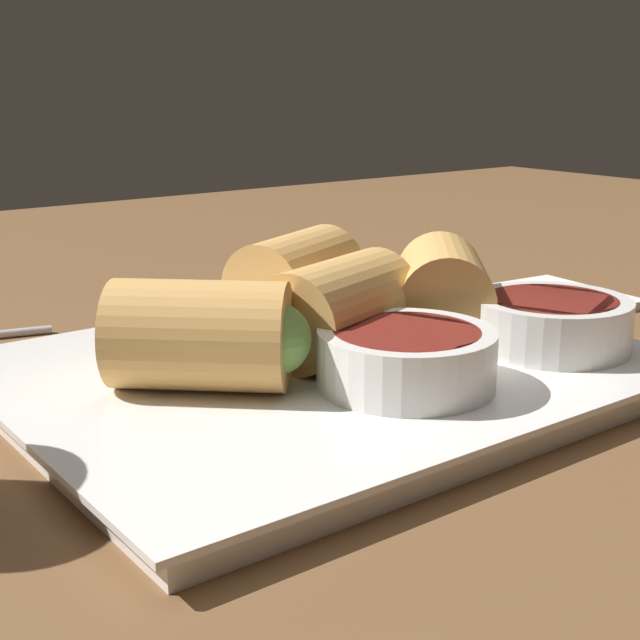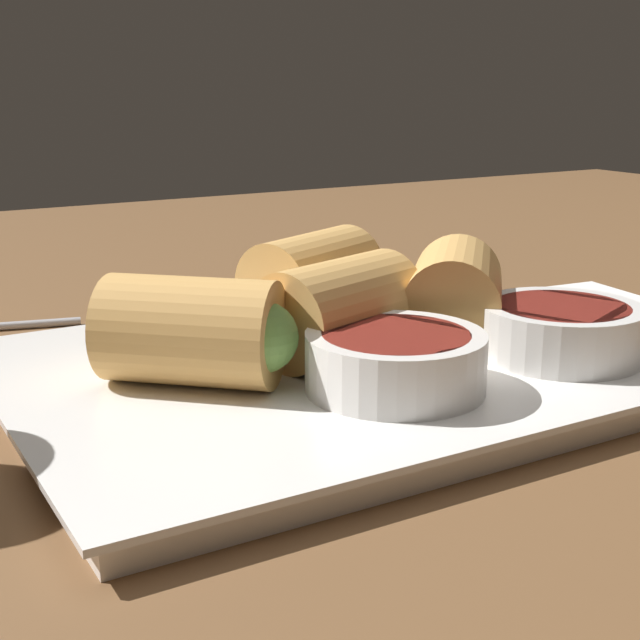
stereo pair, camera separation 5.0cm
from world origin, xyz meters
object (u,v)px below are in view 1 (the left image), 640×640
object	(u,v)px
dipping_bowl_near	(406,356)
dipping_bowl_far	(551,321)
serving_plate	(320,372)
spoon	(92,322)
napkin	(539,301)

from	to	relation	value
dipping_bowl_near	dipping_bowl_far	xyz separation A→B (cm)	(-9.82, 0.06, 0.00)
serving_plate	spoon	size ratio (longest dim) A/B	1.61
dipping_bowl_far	napkin	bearing A→B (deg)	-138.75
dipping_bowl_far	spoon	distance (cm)	27.12
dipping_bowl_far	spoon	bearing A→B (deg)	-55.81
serving_plate	dipping_bowl_far	world-z (taller)	dipping_bowl_far
dipping_bowl_far	dipping_bowl_near	bearing A→B (deg)	-0.34
spoon	dipping_bowl_near	bearing A→B (deg)	103.52
dipping_bowl_near	dipping_bowl_far	distance (cm)	9.82
serving_plate	dipping_bowl_near	world-z (taller)	dipping_bowl_near
dipping_bowl_near	napkin	xyz separation A→B (cm)	(-21.06, -9.80, -2.61)
serving_plate	dipping_bowl_near	size ratio (longest dim) A/B	3.81
dipping_bowl_near	spoon	xyz separation A→B (cm)	(5.36, -22.29, -2.44)
dipping_bowl_near	napkin	size ratio (longest dim) A/B	0.69
spoon	serving_plate	bearing A→B (deg)	105.86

